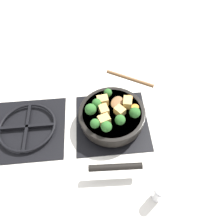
# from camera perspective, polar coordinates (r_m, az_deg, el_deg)

# --- Properties ---
(ground_plane) EXTENTS (2.40, 2.40, 0.00)m
(ground_plane) POSITION_cam_1_polar(r_m,az_deg,el_deg) (0.96, -0.00, -2.70)
(ground_plane) COLOR white
(front_burner_grate) EXTENTS (0.31, 0.31, 0.03)m
(front_burner_grate) POSITION_cam_1_polar(r_m,az_deg,el_deg) (0.95, -0.00, -2.31)
(front_burner_grate) COLOR black
(front_burner_grate) RESTS_ON ground_plane
(rear_burner_grate) EXTENTS (0.31, 0.31, 0.03)m
(rear_burner_grate) POSITION_cam_1_polar(r_m,az_deg,el_deg) (1.00, -21.16, -3.81)
(rear_burner_grate) COLOR black
(rear_burner_grate) RESTS_ON ground_plane
(skillet_pan) EXTENTS (0.38, 0.28, 0.05)m
(skillet_pan) POSITION_cam_1_polar(r_m,az_deg,el_deg) (0.91, 0.01, -1.00)
(skillet_pan) COLOR black
(skillet_pan) RESTS_ON front_burner_grate
(wooden_spoon) EXTENTS (0.23, 0.21, 0.02)m
(wooden_spoon) POSITION_cam_1_polar(r_m,az_deg,el_deg) (0.96, 3.26, 6.14)
(wooden_spoon) COLOR brown
(wooden_spoon) RESTS_ON skillet_pan
(tofu_cube_center_large) EXTENTS (0.04, 0.05, 0.04)m
(tofu_cube_center_large) POSITION_cam_1_polar(r_m,az_deg,el_deg) (0.91, -2.46, 3.02)
(tofu_cube_center_large) COLOR tan
(tofu_cube_center_large) RESTS_ON skillet_pan
(tofu_cube_near_handle) EXTENTS (0.05, 0.05, 0.03)m
(tofu_cube_near_handle) POSITION_cam_1_polar(r_m,az_deg,el_deg) (0.88, 2.06, 0.29)
(tofu_cube_near_handle) COLOR tan
(tofu_cube_near_handle) RESTS_ON skillet_pan
(tofu_cube_east_chunk) EXTENTS (0.05, 0.05, 0.03)m
(tofu_cube_east_chunk) POSITION_cam_1_polar(r_m,az_deg,el_deg) (0.85, -2.08, -2.05)
(tofu_cube_east_chunk) COLOR tan
(tofu_cube_east_chunk) RESTS_ON skillet_pan
(tofu_cube_west_chunk) EXTENTS (0.05, 0.04, 0.04)m
(tofu_cube_west_chunk) POSITION_cam_1_polar(r_m,az_deg,el_deg) (0.90, 4.07, 2.52)
(tofu_cube_west_chunk) COLOR tan
(tofu_cube_west_chunk) RESTS_ON skillet_pan
(tofu_cube_back_piece) EXTENTS (0.05, 0.04, 0.03)m
(tofu_cube_back_piece) POSITION_cam_1_polar(r_m,az_deg,el_deg) (0.88, -2.15, 0.48)
(tofu_cube_back_piece) COLOR tan
(tofu_cube_back_piece) RESTS_ON skillet_pan
(broccoli_floret_near_spoon) EXTENTS (0.03, 0.03, 0.04)m
(broccoli_floret_near_spoon) POSITION_cam_1_polar(r_m,az_deg,el_deg) (0.92, -1.07, 5.05)
(broccoli_floret_near_spoon) COLOR #709956
(broccoli_floret_near_spoon) RESTS_ON skillet_pan
(broccoli_floret_center_top) EXTENTS (0.04, 0.04, 0.05)m
(broccoli_floret_center_top) POSITION_cam_1_polar(r_m,az_deg,el_deg) (0.86, 5.98, -0.17)
(broccoli_floret_center_top) COLOR #709956
(broccoli_floret_center_top) RESTS_ON skillet_pan
(broccoli_floret_east_rim) EXTENTS (0.04, 0.04, 0.05)m
(broccoli_floret_east_rim) POSITION_cam_1_polar(r_m,az_deg,el_deg) (0.84, 2.14, -2.09)
(broccoli_floret_east_rim) COLOR #709956
(broccoli_floret_east_rim) RESTS_ON skillet_pan
(broccoli_floret_west_rim) EXTENTS (0.04, 0.04, 0.05)m
(broccoli_floret_west_rim) POSITION_cam_1_polar(r_m,az_deg,el_deg) (0.89, -3.98, 2.28)
(broccoli_floret_west_rim) COLOR #709956
(broccoli_floret_west_rim) RESTS_ON skillet_pan
(broccoli_floret_north_edge) EXTENTS (0.04, 0.04, 0.05)m
(broccoli_floret_north_edge) POSITION_cam_1_polar(r_m,az_deg,el_deg) (0.82, -1.47, -3.85)
(broccoli_floret_north_edge) COLOR #709956
(broccoli_floret_north_edge) RESTS_ON skillet_pan
(broccoli_floret_south_cluster) EXTENTS (0.05, 0.05, 0.05)m
(broccoli_floret_south_cluster) POSITION_cam_1_polar(r_m,az_deg,el_deg) (0.87, -5.58, 0.47)
(broccoli_floret_south_cluster) COLOR #709956
(broccoli_floret_south_cluster) RESTS_ON skillet_pan
(broccoli_floret_mid_floret) EXTENTS (0.04, 0.04, 0.05)m
(broccoli_floret_mid_floret) POSITION_cam_1_polar(r_m,az_deg,el_deg) (0.83, -4.46, -3.05)
(broccoli_floret_mid_floret) COLOR #709956
(broccoli_floret_mid_floret) RESTS_ON skillet_pan
(carrot_slice_orange_thin) EXTENTS (0.03, 0.03, 0.01)m
(carrot_slice_orange_thin) POSITION_cam_1_polar(r_m,az_deg,el_deg) (0.94, 4.49, 3.68)
(carrot_slice_orange_thin) COLOR orange
(carrot_slice_orange_thin) RESTS_ON skillet_pan
(carrot_slice_near_center) EXTENTS (0.03, 0.03, 0.01)m
(carrot_slice_near_center) POSITION_cam_1_polar(r_m,az_deg,el_deg) (0.91, 6.05, 1.25)
(carrot_slice_near_center) COLOR orange
(carrot_slice_near_center) RESTS_ON skillet_pan
(salt_shaker) EXTENTS (0.04, 0.04, 0.09)m
(salt_shaker) POSITION_cam_1_polar(r_m,az_deg,el_deg) (0.80, 11.99, -20.17)
(salt_shaker) COLOR white
(salt_shaker) RESTS_ON ground_plane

